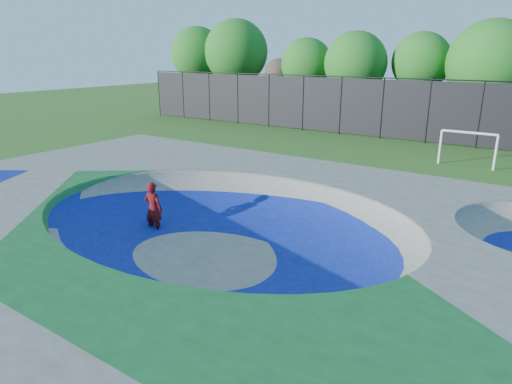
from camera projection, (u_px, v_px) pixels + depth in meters
ground at (222, 260)px, 12.82m from camera, size 120.00×120.00×0.00m
skate_deck at (221, 236)px, 12.60m from camera, size 22.00×14.00×1.50m
skater at (153, 209)px, 14.41m from camera, size 0.69×0.50×1.74m
skateboard at (155, 233)px, 14.66m from camera, size 0.79×0.25×0.05m
soccer_goal at (468, 142)px, 22.99m from camera, size 2.74×0.12×1.81m
fence at (429, 110)px, 28.77m from camera, size 48.09×0.09×4.04m
treeline at (446, 60)px, 32.08m from camera, size 52.56×6.97×8.61m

